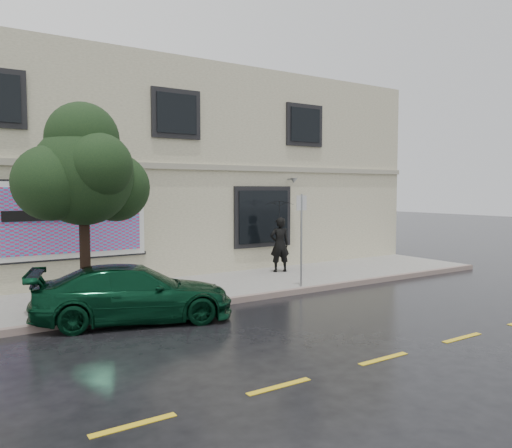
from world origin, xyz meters
TOP-DOWN VIEW (x-y plane):
  - ground at (0.00, 0.00)m, footprint 90.00×90.00m
  - sidewalk at (0.00, 3.25)m, footprint 20.00×3.50m
  - curb at (0.00, 1.50)m, footprint 20.00×0.18m
  - road_marking at (0.00, -3.50)m, footprint 19.00×0.12m
  - building at (0.00, 9.00)m, footprint 20.00×8.12m
  - billboard at (-3.20, 4.92)m, footprint 4.30×0.16m
  - car at (-2.73, 1.20)m, footprint 4.63×3.03m
  - pedestrian at (3.28, 4.07)m, footprint 0.76×0.61m
  - umbrella at (3.28, 4.07)m, footprint 1.07×1.07m
  - street_tree at (-3.50, 2.20)m, footprint 2.24×2.24m
  - sign_pole at (2.31, 1.70)m, footprint 0.32×0.06m

SIDE VIEW (x-z plane):
  - ground at x=0.00m, z-range 0.00..0.00m
  - road_marking at x=0.00m, z-range 0.00..0.01m
  - sidewalk at x=0.00m, z-range 0.00..0.15m
  - curb at x=0.00m, z-range -0.01..0.15m
  - car at x=-2.73m, z-range 0.00..1.24m
  - pedestrian at x=3.28m, z-range 0.15..1.97m
  - sign_pole at x=2.31m, z-range 0.41..3.03m
  - billboard at x=-3.20m, z-range 0.95..3.15m
  - umbrella at x=3.28m, z-range 1.97..2.69m
  - street_tree at x=-3.50m, z-range 1.10..5.28m
  - building at x=0.00m, z-range 0.00..7.00m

